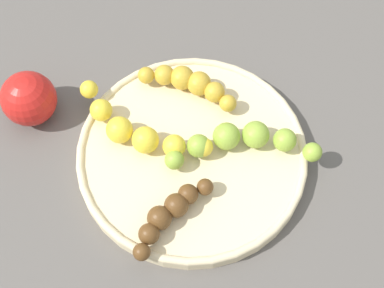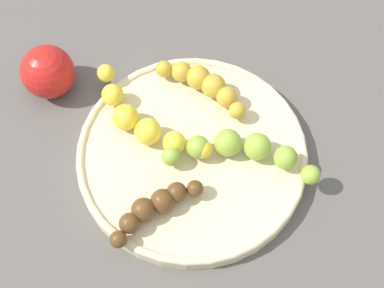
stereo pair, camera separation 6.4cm
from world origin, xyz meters
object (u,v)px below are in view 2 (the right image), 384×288
(banana_spotted, at_px, (204,84))
(banana_yellow, at_px, (142,119))
(fruit_bowl, at_px, (192,154))
(banana_green, at_px, (242,150))
(banana_overripe, at_px, (153,207))
(apple_red, at_px, (48,72))

(banana_spotted, bearing_deg, banana_yellow, 158.95)
(fruit_bowl, distance_m, banana_green, 0.07)
(banana_overripe, xyz_separation_m, apple_red, (0.11, 0.21, 0.00))
(banana_green, height_order, banana_spotted, banana_green)
(fruit_bowl, height_order, apple_red, apple_red)
(apple_red, bearing_deg, banana_overripe, -117.31)
(fruit_bowl, relative_size, apple_red, 4.05)
(banana_overripe, height_order, banana_green, banana_green)
(banana_yellow, xyz_separation_m, apple_red, (0.01, 0.15, -0.00))
(banana_spotted, bearing_deg, apple_red, 119.26)
(fruit_bowl, height_order, banana_overripe, banana_overripe)
(banana_overripe, bearing_deg, fruit_bowl, -64.89)
(banana_overripe, distance_m, banana_green, 0.13)
(fruit_bowl, height_order, banana_spotted, banana_spotted)
(fruit_bowl, bearing_deg, banana_green, -72.48)
(banana_overripe, relative_size, banana_yellow, 0.60)
(banana_overripe, relative_size, apple_red, 1.57)
(fruit_bowl, xyz_separation_m, banana_yellow, (0.01, 0.07, 0.02))
(banana_overripe, relative_size, banana_green, 0.61)
(fruit_bowl, distance_m, banana_overripe, 0.10)
(fruit_bowl, bearing_deg, banana_spotted, 15.13)
(banana_spotted, bearing_deg, banana_overripe, -165.12)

